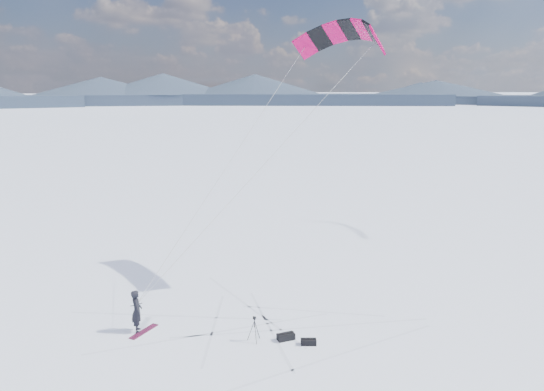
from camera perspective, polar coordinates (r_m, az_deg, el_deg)
name	(u,v)px	position (r m, az deg, el deg)	size (l,w,h in m)	color
ground	(226,346)	(23.31, -4.98, -15.85)	(1800.00, 1800.00, 0.00)	white
horizon_hills	(224,257)	(21.77, -5.17, -6.57)	(704.00, 705.94, 9.37)	#1C2635
snow_tracks	(222,355)	(22.65, -5.45, -16.72)	(17.62, 14.39, 0.01)	silver
snowkiter	(138,331)	(25.21, -14.23, -13.96)	(0.71, 0.46, 1.93)	black
snowboard	(144,331)	(25.07, -13.62, -14.02)	(1.63, 0.30, 0.04)	maroon
tripod	(254,325)	(23.35, -1.91, -13.78)	(0.58, 0.54, 1.12)	black
gear_bag_a	(286,337)	(23.69, 1.50, -14.93)	(0.76, 0.38, 0.34)	black
gear_bag_b	(309,342)	(23.34, 3.95, -15.42)	(0.73, 0.56, 0.30)	black
power_kite	(343,37)	(29.95, 7.67, 16.50)	(13.46, 6.24, 13.03)	#BC034A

